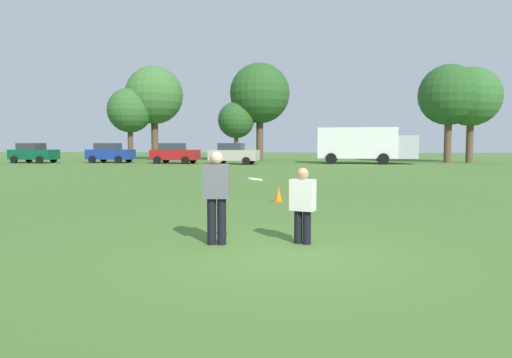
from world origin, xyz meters
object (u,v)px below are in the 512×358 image
object	(u,v)px
parked_car_center	(175,153)
frisbee	(255,179)
traffic_cone	(278,195)
box_truck	(364,144)
parked_car_near_left	(33,153)
parked_car_mid_left	(110,153)
player_defender	(303,202)
parked_car_mid_right	(233,154)
player_thrower	(217,192)

from	to	relation	value
parked_car_center	frisbee	bearing A→B (deg)	-70.63
traffic_cone	box_truck	xyz separation A→B (m)	(5.37, 28.06, 1.52)
parked_car_near_left	parked_car_mid_left	bearing A→B (deg)	10.27
parked_car_mid_left	player_defender	bearing A→B (deg)	-60.45
traffic_cone	parked_car_mid_left	size ratio (longest dim) A/B	0.11
parked_car_near_left	box_truck	xyz separation A→B (m)	(30.04, 2.29, 0.83)
parked_car_center	player_defender	bearing A→B (deg)	-69.10
parked_car_mid_right	frisbee	bearing A→B (deg)	-79.29
frisbee	parked_car_near_left	size ratio (longest dim) A/B	0.06
parked_car_center	box_truck	size ratio (longest dim) A/B	0.50
frisbee	parked_car_near_left	xyz separation A→B (m)	(-24.78, 32.30, -0.30)
player_defender	parked_car_center	size ratio (longest dim) A/B	0.32
player_defender	parked_car_mid_right	distance (m)	32.33
frisbee	parked_car_center	distance (m)	34.85
player_thrower	traffic_cone	xyz separation A→B (m)	(0.61, 6.33, -0.73)
player_thrower	traffic_cone	world-z (taller)	player_thrower
player_defender	parked_car_near_left	world-z (taller)	parked_car_near_left
parked_car_near_left	player_defender	bearing A→B (deg)	-51.20
player_defender	parked_car_mid_right	world-z (taller)	parked_car_mid_right
parked_car_center	player_thrower	bearing A→B (deg)	-71.66
frisbee	parked_car_mid_right	xyz separation A→B (m)	(-6.06, 32.05, -0.30)
traffic_cone	parked_car_center	xyz separation A→B (m)	(-11.45, 26.35, 0.69)
parked_car_mid_right	box_truck	bearing A→B (deg)	12.65
traffic_cone	box_truck	bearing A→B (deg)	79.16
player_defender	parked_car_mid_left	distance (m)	38.03
parked_car_mid_left	box_truck	distance (m)	23.23
parked_car_mid_left	box_truck	xyz separation A→B (m)	(23.19, 1.05, 0.83)
parked_car_center	box_truck	bearing A→B (deg)	5.83
traffic_cone	box_truck	distance (m)	28.61
player_defender	parked_car_mid_right	size ratio (longest dim) A/B	0.32
player_thrower	parked_car_mid_left	world-z (taller)	parked_car_mid_left
parked_car_mid_left	parked_car_mid_right	bearing A→B (deg)	-7.15
frisbee	parked_car_mid_right	distance (m)	32.62
parked_car_mid_right	parked_car_mid_left	bearing A→B (deg)	172.85
parked_car_mid_left	parked_car_center	bearing A→B (deg)	-5.96
parked_car_center	parked_car_mid_right	size ratio (longest dim) A/B	1.00
traffic_cone	parked_car_mid_left	distance (m)	32.37
player_defender	traffic_cone	world-z (taller)	player_defender
traffic_cone	parked_car_near_left	size ratio (longest dim) A/B	0.11
player_thrower	frisbee	world-z (taller)	player_thrower
box_truck	parked_car_center	bearing A→B (deg)	-174.17
player_thrower	traffic_cone	bearing A→B (deg)	84.46
parked_car_mid_left	parked_car_mid_right	xyz separation A→B (m)	(11.87, -1.49, 0.00)
player_thrower	parked_car_center	world-z (taller)	parked_car_center
player_thrower	parked_car_center	xyz separation A→B (m)	(-10.83, 32.68, -0.03)
parked_car_near_left	box_truck	size ratio (longest dim) A/B	0.50
parked_car_center	parked_car_near_left	bearing A→B (deg)	-177.51
frisbee	parked_car_center	bearing A→B (deg)	109.37
frisbee	parked_car_mid_right	bearing A→B (deg)	100.71
parked_car_mid_left	parked_car_center	world-z (taller)	same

